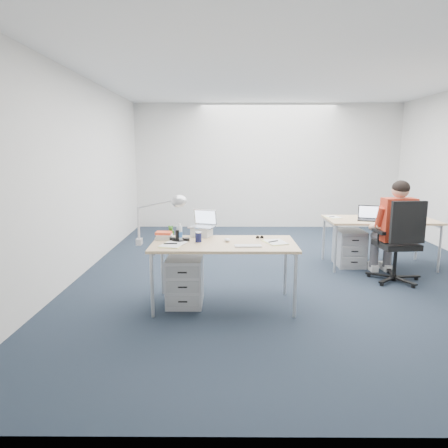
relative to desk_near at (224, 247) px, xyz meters
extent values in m
plane|color=#19222C|center=(0.96, 1.34, -0.68)|extent=(7.00, 7.00, 0.00)
cube|color=beige|center=(0.96, 4.84, 0.72)|extent=(6.00, 0.02, 2.80)
cube|color=beige|center=(0.96, -2.16, 0.72)|extent=(6.00, 0.02, 2.80)
cube|color=beige|center=(-2.04, 1.34, 0.72)|extent=(0.02, 7.00, 2.80)
cube|color=white|center=(0.96, 1.34, 2.12)|extent=(6.00, 7.00, 0.01)
cube|color=tan|center=(0.00, 0.00, 0.03)|extent=(1.60, 0.80, 0.03)
cylinder|color=#B7BABC|center=(-0.75, -0.35, -0.33)|extent=(0.04, 0.04, 0.70)
cylinder|color=#B7BABC|center=(0.75, -0.35, -0.33)|extent=(0.04, 0.04, 0.70)
cylinder|color=#B7BABC|center=(-0.75, 0.35, -0.33)|extent=(0.04, 0.04, 0.70)
cylinder|color=#B7BABC|center=(0.75, 0.35, -0.33)|extent=(0.04, 0.04, 0.70)
cube|color=tan|center=(2.35, 1.61, 0.03)|extent=(1.60, 0.80, 0.03)
cylinder|color=#B7BABC|center=(1.60, 1.26, -0.33)|extent=(0.04, 0.04, 0.70)
cylinder|color=#B7BABC|center=(3.10, 1.26, -0.33)|extent=(0.04, 0.04, 0.70)
cylinder|color=#B7BABC|center=(1.60, 1.96, -0.33)|extent=(0.04, 0.04, 0.70)
cylinder|color=#B7BABC|center=(3.10, 1.96, -0.33)|extent=(0.04, 0.04, 0.70)
cylinder|color=black|center=(2.31, 0.89, -0.41)|extent=(0.05, 0.05, 0.43)
cube|color=black|center=(2.31, 0.89, -0.18)|extent=(0.52, 0.52, 0.08)
cube|color=black|center=(2.34, 0.65, 0.16)|extent=(0.46, 0.10, 0.54)
cube|color=#A92C18|center=(2.31, 0.89, 0.15)|extent=(0.43, 0.24, 0.58)
sphere|color=tan|center=(2.31, 0.89, 0.55)|extent=(0.22, 0.22, 0.22)
cube|color=#A5A7AA|center=(-0.44, 0.04, -0.41)|extent=(0.40, 0.50, 0.55)
cube|color=#A5A7AA|center=(1.92, 1.63, -0.41)|extent=(0.40, 0.50, 0.55)
cube|color=white|center=(0.26, -0.18, 0.05)|extent=(0.29, 0.13, 0.01)
ellipsoid|color=white|center=(0.04, 0.06, 0.06)|extent=(0.09, 0.12, 0.04)
cylinder|color=#141840|center=(-0.29, 0.03, 0.10)|extent=(0.07, 0.07, 0.12)
cylinder|color=silver|center=(-0.50, 0.06, 0.15)|extent=(0.07, 0.07, 0.21)
cube|color=silver|center=(-0.69, 0.17, 0.09)|extent=(0.24, 0.21, 0.09)
cube|color=black|center=(-0.52, 0.03, 0.11)|extent=(0.04, 0.03, 0.14)
cube|color=#F5FF93|center=(-0.56, -0.12, 0.05)|extent=(0.29, 0.36, 0.01)
cube|color=#F5FF93|center=(0.57, 0.00, 0.05)|extent=(0.28, 0.33, 0.01)
cylinder|color=white|center=(2.94, 1.70, 0.10)|extent=(0.08, 0.08, 0.10)
cube|color=white|center=(1.68, 1.74, 0.05)|extent=(0.25, 0.30, 0.01)
camera|label=1|loc=(0.03, -4.34, 1.05)|focal=32.00mm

